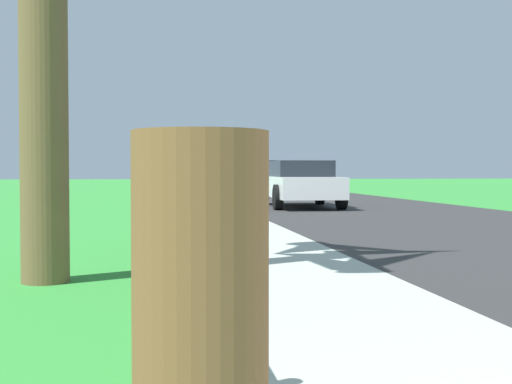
% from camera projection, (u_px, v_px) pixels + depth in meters
% --- Properties ---
extents(ground_plane, '(120.00, 120.00, 0.00)m').
position_uv_depth(ground_plane, '(221.00, 200.00, 25.37)').
color(ground_plane, '#308C35').
extents(road_asphalt, '(7.00, 66.00, 0.01)m').
position_uv_depth(road_asphalt, '(302.00, 197.00, 27.86)').
color(road_asphalt, '#2E2E2E').
rests_on(road_asphalt, ground).
extents(curb_concrete, '(6.00, 66.00, 0.01)m').
position_uv_depth(curb_concrete, '(139.00, 198.00, 26.91)').
color(curb_concrete, '#AAB5A7').
rests_on(curb_concrete, ground).
extents(grass_verge, '(5.00, 66.00, 0.00)m').
position_uv_depth(grass_verge, '(100.00, 198.00, 26.68)').
color(grass_verge, '#308C35').
rests_on(grass_verge, ground).
extents(rail_fence, '(0.11, 10.46, 1.13)m').
position_uv_depth(rail_fence, '(158.00, 224.00, 5.68)').
color(rail_fence, brown).
rests_on(rail_fence, ground).
extents(parked_suv_white, '(2.13, 4.76, 1.38)m').
position_uv_depth(parked_suv_white, '(300.00, 183.00, 20.60)').
color(parked_suv_white, white).
rests_on(parked_suv_white, ground).
extents(parked_car_silver, '(2.16, 4.52, 1.52)m').
position_uv_depth(parked_car_silver, '(258.00, 178.00, 30.08)').
color(parked_car_silver, '#B7BABF').
rests_on(parked_car_silver, ground).
extents(parked_car_beige, '(2.17, 4.38, 1.38)m').
position_uv_depth(parked_car_beige, '(226.00, 177.00, 40.16)').
color(parked_car_beige, '#C6B793').
rests_on(parked_car_beige, ground).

